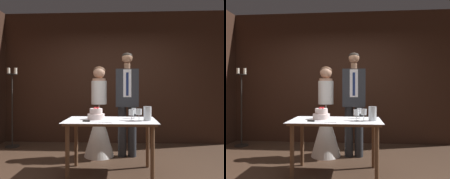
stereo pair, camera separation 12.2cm
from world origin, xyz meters
The scene contains 12 objects.
ground_plane centered at (0.00, 0.00, 0.00)m, with size 40.00×40.00×0.00m, color #422D21.
wall_back centered at (0.00, 2.00, 1.47)m, with size 5.19×0.12×2.93m, color #382116.
cake_table centered at (0.05, 0.18, 0.67)m, with size 1.30×0.73×0.77m.
tiered_cake centered at (-0.17, 0.23, 0.84)m, with size 0.25×0.25×0.18m.
cake_knife centered at (-0.20, -0.03, 0.78)m, with size 0.41×0.10×0.02m.
wine_glass_near centered at (0.44, 0.07, 0.89)m, with size 0.08×0.08×0.17m.
wine_glass_middle centered at (0.38, 0.35, 0.87)m, with size 0.07×0.07×0.15m.
wine_glass_far centered at (0.34, 0.13, 0.88)m, with size 0.08×0.08×0.16m.
hurricane_candle centered at (0.57, 0.13, 0.87)m, with size 0.11×0.11×0.20m.
bride centered at (-0.21, 0.98, 0.60)m, with size 0.54×0.54×1.62m.
groom centered at (0.30, 0.98, 1.03)m, with size 0.40×0.25×1.87m.
candle_stand centered at (-2.09, 1.50, 0.77)m, with size 0.28×0.28×1.65m.
Camera 2 is at (0.34, -2.94, 1.23)m, focal length 35.00 mm.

